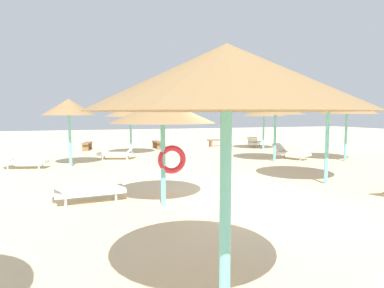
% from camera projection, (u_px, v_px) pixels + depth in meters
% --- Properties ---
extents(ground_plane, '(80.00, 80.00, 0.00)m').
position_uv_depth(ground_plane, '(229.00, 200.00, 8.42)').
color(ground_plane, beige).
extents(parasol_0, '(2.82, 2.82, 2.71)m').
position_uv_depth(parasol_0, '(130.00, 111.00, 17.67)').
color(parasol_0, '#6BC6BC').
rests_on(parasol_0, ground).
extents(parasol_2, '(2.69, 2.69, 2.86)m').
position_uv_depth(parasol_2, '(347.00, 107.00, 15.15)').
color(parasol_2, '#6BC6BC').
rests_on(parasol_2, ground).
extents(parasol_3, '(2.52, 2.52, 2.57)m').
position_uv_depth(parasol_3, '(163.00, 113.00, 7.68)').
color(parasol_3, '#6BC6BC').
rests_on(parasol_3, ground).
extents(parasol_4, '(2.76, 2.76, 2.92)m').
position_uv_depth(parasol_4, '(226.00, 79.00, 3.18)').
color(parasol_4, '#6BC6BC').
rests_on(parasol_4, ground).
extents(parasol_5, '(2.82, 2.82, 2.57)m').
position_uv_depth(parasol_5, '(264.00, 113.00, 20.25)').
color(parasol_5, '#6BC6BC').
rests_on(parasol_5, ground).
extents(parasol_7, '(2.21, 2.21, 2.87)m').
position_uv_depth(parasol_7, '(69.00, 107.00, 13.52)').
color(parasol_7, '#6BC6BC').
rests_on(parasol_7, ground).
extents(parasol_8, '(2.76, 2.76, 2.70)m').
position_uv_depth(parasol_8, '(275.00, 109.00, 14.98)').
color(parasol_8, '#6BC6BC').
rests_on(parasol_8, ground).
extents(parasol_9, '(2.91, 2.91, 2.97)m').
position_uv_depth(parasol_9, '(329.00, 100.00, 10.12)').
color(parasol_9, '#6BC6BC').
rests_on(parasol_9, ground).
extents(lounger_0, '(1.96, 1.15, 0.80)m').
position_uv_depth(lounger_0, '(118.00, 153.00, 15.92)').
color(lounger_0, silver).
rests_on(lounger_0, ground).
extents(lounger_2, '(1.28, 1.99, 0.74)m').
position_uv_depth(lounger_2, '(290.00, 152.00, 16.12)').
color(lounger_2, silver).
rests_on(lounger_2, ground).
extents(lounger_3, '(1.94, 0.80, 0.71)m').
position_uv_depth(lounger_3, '(85.00, 190.00, 8.14)').
color(lounger_3, silver).
rests_on(lounger_3, ground).
extents(lounger_5, '(1.70, 1.85, 0.74)m').
position_uv_depth(lounger_5, '(254.00, 142.00, 22.12)').
color(lounger_5, silver).
rests_on(lounger_5, ground).
extents(lounger_7, '(1.98, 1.05, 0.72)m').
position_uv_depth(lounger_7, '(22.00, 161.00, 13.20)').
color(lounger_7, silver).
rests_on(lounger_7, ground).
extents(bench_0, '(1.50, 0.40, 0.49)m').
position_uv_depth(bench_0, '(218.00, 141.00, 22.30)').
color(bench_0, brown).
rests_on(bench_0, ground).
extents(bench_1, '(0.69, 1.55, 0.49)m').
position_uv_depth(bench_1, '(87.00, 145.00, 19.91)').
color(bench_1, brown).
rests_on(bench_1, ground).
extents(bench_2, '(0.44, 1.51, 0.49)m').
position_uv_depth(bench_2, '(157.00, 143.00, 20.80)').
color(bench_2, brown).
rests_on(bench_2, ground).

